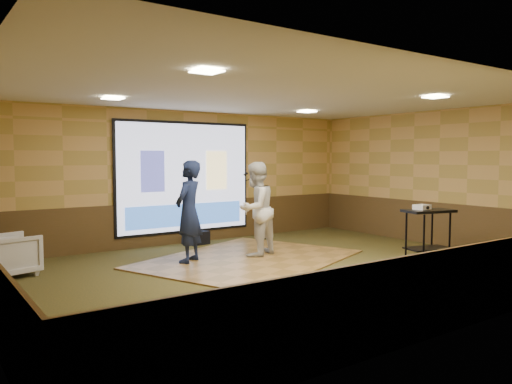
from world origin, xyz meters
TOP-DOWN VIEW (x-y plane):
  - ground at (0.00, 0.00)m, footprint 9.00×9.00m
  - room_shell at (0.00, 0.00)m, footprint 9.04×7.04m
  - wainscot_back at (0.00, 3.48)m, footprint 9.00×0.04m
  - wainscot_front at (0.00, -3.48)m, footprint 9.00×0.04m
  - wainscot_right at (4.48, 0.00)m, footprint 0.04×7.00m
  - projector_screen at (0.00, 3.44)m, footprint 3.32×0.06m
  - downlight_nw at (-2.20, 1.80)m, footprint 0.32×0.32m
  - downlight_ne at (2.20, 1.80)m, footprint 0.32×0.32m
  - downlight_sw at (-2.20, -1.50)m, footprint 0.32×0.32m
  - downlight_se at (2.20, -1.50)m, footprint 0.32×0.32m
  - dance_floor at (0.12, 1.05)m, footprint 4.80×4.28m
  - player_left at (-0.95, 1.43)m, footprint 0.81×0.77m
  - player_right at (0.40, 1.22)m, footprint 1.08×0.97m
  - av_table at (2.83, -0.97)m, footprint 0.93×0.49m
  - projector at (2.74, -0.89)m, footprint 0.28×0.24m
  - mic_stand at (1.71, 2.96)m, footprint 0.63×0.26m
  - banquet_chair at (-3.82, 2.22)m, footprint 0.93×0.92m
  - duffel_bag at (0.14, 3.13)m, footprint 0.50×0.36m

SIDE VIEW (x-z plane):
  - ground at x=0.00m, z-range 0.00..0.00m
  - dance_floor at x=0.12m, z-range 0.00..0.03m
  - duffel_bag at x=0.14m, z-range 0.00..0.29m
  - banquet_chair at x=-3.82m, z-range 0.00..0.70m
  - wainscot_back at x=0.00m, z-range 0.00..0.95m
  - wainscot_front at x=0.00m, z-range 0.00..0.95m
  - wainscot_right at x=4.48m, z-range 0.00..0.95m
  - mic_stand at x=1.71m, z-range -0.31..1.30m
  - av_table at x=2.83m, z-range 0.20..1.17m
  - player_right at x=0.40m, z-range 0.03..1.87m
  - player_left at x=-0.95m, z-range 0.03..1.90m
  - projector at x=2.74m, z-range 0.98..1.07m
  - projector_screen at x=0.00m, z-range 0.21..2.73m
  - room_shell at x=0.00m, z-range 0.58..3.60m
  - downlight_nw at x=-2.20m, z-range 2.96..2.98m
  - downlight_ne at x=2.20m, z-range 2.96..2.98m
  - downlight_sw at x=-2.20m, z-range 2.96..2.98m
  - downlight_se at x=2.20m, z-range 2.96..2.98m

